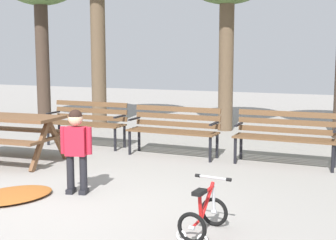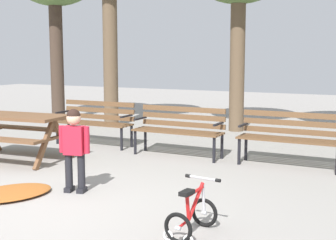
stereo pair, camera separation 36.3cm
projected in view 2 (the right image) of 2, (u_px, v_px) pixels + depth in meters
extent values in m
plane|color=gray|center=(41.00, 206.00, 5.48)|extent=(36.00, 36.00, 0.00)
cube|color=brown|center=(14.00, 116.00, 7.86)|extent=(1.86, 0.92, 0.05)
cube|color=brown|center=(35.00, 129.00, 8.40)|extent=(1.81, 0.41, 0.04)
cube|color=brown|center=(44.00, 144.00, 7.39)|extent=(0.11, 0.57, 0.76)
cube|color=brown|center=(63.00, 139.00, 7.85)|extent=(0.11, 0.57, 0.76)
cube|color=brown|center=(54.00, 138.00, 7.61)|extent=(0.18, 1.10, 0.04)
cube|color=brown|center=(98.00, 122.00, 9.30)|extent=(1.60, 0.09, 0.03)
cube|color=brown|center=(95.00, 123.00, 9.19)|extent=(1.60, 0.09, 0.03)
cube|color=brown|center=(91.00, 124.00, 9.08)|extent=(1.60, 0.09, 0.03)
cube|color=brown|center=(87.00, 124.00, 8.98)|extent=(1.60, 0.09, 0.03)
cube|color=brown|center=(99.00, 117.00, 9.32)|extent=(1.60, 0.06, 0.09)
cube|color=brown|center=(99.00, 110.00, 9.30)|extent=(1.60, 0.06, 0.09)
cube|color=brown|center=(99.00, 103.00, 9.28)|extent=(1.60, 0.06, 0.09)
cylinder|color=black|center=(122.00, 139.00, 8.69)|extent=(0.05, 0.05, 0.44)
cylinder|color=black|center=(132.00, 136.00, 9.01)|extent=(0.05, 0.05, 0.44)
cube|color=black|center=(126.00, 116.00, 8.80)|extent=(0.04, 0.40, 0.03)
cylinder|color=black|center=(57.00, 133.00, 9.36)|extent=(0.05, 0.05, 0.44)
cylinder|color=black|center=(69.00, 130.00, 9.68)|extent=(0.05, 0.05, 0.44)
cube|color=black|center=(63.00, 112.00, 9.46)|extent=(0.04, 0.40, 0.03)
cube|color=brown|center=(182.00, 130.00, 8.29)|extent=(1.60, 0.07, 0.03)
cube|color=brown|center=(179.00, 131.00, 8.19)|extent=(1.60, 0.07, 0.03)
cube|color=brown|center=(176.00, 132.00, 8.08)|extent=(1.60, 0.07, 0.03)
cube|color=brown|center=(172.00, 133.00, 7.97)|extent=(1.60, 0.07, 0.03)
cube|color=brown|center=(183.00, 124.00, 8.31)|extent=(1.60, 0.04, 0.09)
cube|color=brown|center=(183.00, 117.00, 8.30)|extent=(1.60, 0.04, 0.09)
cube|color=brown|center=(183.00, 109.00, 8.28)|extent=(1.60, 0.04, 0.09)
cylinder|color=black|center=(214.00, 150.00, 7.68)|extent=(0.05, 0.05, 0.44)
cylinder|color=black|center=(222.00, 146.00, 8.00)|extent=(0.05, 0.05, 0.44)
cube|color=black|center=(218.00, 124.00, 7.79)|extent=(0.04, 0.40, 0.03)
cylinder|color=black|center=(135.00, 142.00, 8.36)|extent=(0.05, 0.05, 0.44)
cylinder|color=black|center=(145.00, 139.00, 8.68)|extent=(0.05, 0.05, 0.44)
cube|color=black|center=(140.00, 118.00, 8.47)|extent=(0.04, 0.40, 0.03)
cube|color=brown|center=(291.00, 138.00, 7.50)|extent=(1.60, 0.08, 0.03)
cube|color=brown|center=(290.00, 139.00, 7.40)|extent=(1.60, 0.08, 0.03)
cube|color=brown|center=(288.00, 140.00, 7.29)|extent=(1.60, 0.08, 0.03)
cube|color=brown|center=(286.00, 142.00, 7.18)|extent=(1.60, 0.08, 0.03)
cube|color=brown|center=(292.00, 131.00, 7.52)|extent=(1.60, 0.05, 0.09)
cube|color=brown|center=(292.00, 123.00, 7.51)|extent=(1.60, 0.05, 0.09)
cube|color=brown|center=(293.00, 115.00, 7.49)|extent=(1.60, 0.05, 0.09)
cylinder|color=black|center=(239.00, 151.00, 7.57)|extent=(0.05, 0.05, 0.44)
cylinder|color=black|center=(246.00, 147.00, 7.89)|extent=(0.05, 0.05, 0.44)
cube|color=black|center=(243.00, 125.00, 7.67)|extent=(0.04, 0.40, 0.03)
cylinder|color=black|center=(81.00, 174.00, 6.01)|extent=(0.10, 0.10, 0.49)
cube|color=black|center=(82.00, 190.00, 6.04)|extent=(0.13, 0.18, 0.06)
cylinder|color=black|center=(69.00, 173.00, 6.05)|extent=(0.10, 0.10, 0.49)
cube|color=black|center=(69.00, 189.00, 6.08)|extent=(0.13, 0.18, 0.06)
cube|color=#B71E33|center=(74.00, 140.00, 5.97)|extent=(0.29, 0.21, 0.36)
sphere|color=#E0B28E|center=(74.00, 118.00, 5.94)|extent=(0.18, 0.18, 0.18)
sphere|color=black|center=(74.00, 116.00, 5.93)|extent=(0.17, 0.17, 0.17)
cylinder|color=#B71E33|center=(87.00, 140.00, 5.94)|extent=(0.07, 0.07, 0.34)
cylinder|color=#B71E33|center=(62.00, 139.00, 6.01)|extent=(0.07, 0.07, 0.34)
torus|color=black|center=(204.00, 213.00, 4.81)|extent=(0.30, 0.07, 0.30)
cylinder|color=silver|center=(204.00, 213.00, 4.81)|extent=(0.05, 0.04, 0.04)
torus|color=black|center=(178.00, 228.00, 4.37)|extent=(0.30, 0.07, 0.30)
cylinder|color=silver|center=(178.00, 228.00, 4.37)|extent=(0.05, 0.04, 0.04)
torus|color=white|center=(168.00, 236.00, 4.44)|extent=(0.11, 0.03, 0.11)
torus|color=white|center=(188.00, 240.00, 4.33)|extent=(0.11, 0.03, 0.11)
cylinder|color=red|center=(196.00, 201.00, 4.63)|extent=(0.06, 0.31, 0.32)
cylinder|color=red|center=(188.00, 207.00, 4.50)|extent=(0.04, 0.08, 0.27)
cylinder|color=red|center=(184.00, 224.00, 4.45)|extent=(0.05, 0.20, 0.05)
cylinder|color=silver|center=(203.00, 198.00, 4.77)|extent=(0.04, 0.07, 0.32)
cylinder|color=red|center=(195.00, 192.00, 4.60)|extent=(0.06, 0.32, 0.05)
cube|color=black|center=(187.00, 193.00, 4.47)|extent=(0.10, 0.18, 0.04)
cylinder|color=silver|center=(203.00, 178.00, 4.73)|extent=(0.34, 0.05, 0.02)
cylinder|color=black|center=(188.00, 176.00, 4.81)|extent=(0.05, 0.04, 0.04)
cylinder|color=black|center=(218.00, 180.00, 4.64)|extent=(0.05, 0.04, 0.04)
ellipsoid|color=#9E5623|center=(10.00, 193.00, 5.90)|extent=(1.08, 1.25, 0.07)
cylinder|color=#423328|center=(57.00, 61.00, 12.39)|extent=(0.34, 0.34, 3.22)
cylinder|color=brown|center=(110.00, 52.00, 11.46)|extent=(0.35, 0.35, 3.68)
cylinder|color=brown|center=(237.00, 64.00, 10.81)|extent=(0.34, 0.34, 3.10)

